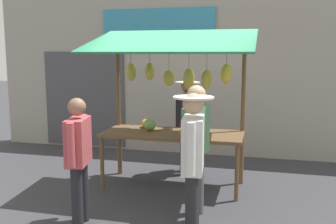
% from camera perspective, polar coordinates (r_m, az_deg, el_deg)
% --- Properties ---
extents(ground_plane, '(40.00, 40.00, 0.00)m').
position_cam_1_polar(ground_plane, '(6.29, 0.68, -10.92)').
color(ground_plane, '#38383D').
extents(street_backdrop, '(9.00, 0.30, 3.40)m').
position_cam_1_polar(street_backdrop, '(8.10, 3.93, 5.76)').
color(street_backdrop, '#9E998E').
rests_on(street_backdrop, ground).
extents(market_stall, '(2.50, 1.46, 2.50)m').
position_cam_1_polar(market_stall, '(6.00, 0.78, 3.35)').
color(market_stall, brown).
rests_on(market_stall, ground).
extents(vendor_with_sunhat, '(0.43, 0.69, 1.66)m').
position_cam_1_polar(vendor_with_sunhat, '(6.73, 2.89, -0.96)').
color(vendor_with_sunhat, '#232328').
rests_on(vendor_with_sunhat, ground).
extents(shopper_with_shopping_bag, '(0.28, 0.72, 1.72)m').
position_cam_1_polar(shopper_with_shopping_bag, '(4.87, 4.18, -4.42)').
color(shopper_with_shopping_bag, '#4C4C51').
rests_on(shopper_with_shopping_bag, ground).
extents(shopper_in_striped_shirt, '(0.31, 0.67, 1.59)m').
position_cam_1_polar(shopper_in_striped_shirt, '(4.79, -13.15, -6.03)').
color(shopper_in_striped_shirt, '#232328').
rests_on(shopper_in_striped_shirt, ground).
extents(shopper_with_ponytail, '(0.44, 0.71, 1.70)m').
position_cam_1_polar(shopper_with_ponytail, '(4.21, 3.73, -6.51)').
color(shopper_with_ponytail, '#232328').
rests_on(shopper_with_ponytail, ground).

